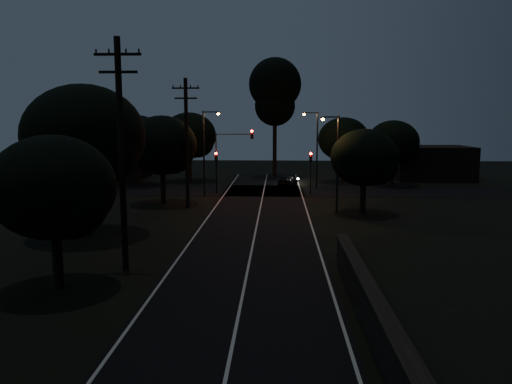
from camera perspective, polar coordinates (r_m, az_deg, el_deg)
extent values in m
cube|color=black|center=(31.22, -0.16, -5.06)|extent=(8.00, 70.00, 0.02)
cube|color=black|center=(50.88, 0.90, 0.15)|extent=(60.00, 8.00, 0.02)
cube|color=beige|center=(31.22, -0.16, -5.03)|extent=(0.12, 70.00, 0.01)
cube|color=beige|center=(31.62, -6.99, -4.92)|extent=(0.12, 70.00, 0.01)
cube|color=beige|center=(31.27, 6.74, -5.07)|extent=(0.12, 70.00, 0.01)
cube|color=black|center=(13.08, 17.13, -17.82)|extent=(0.55, 26.00, 0.10)
cylinder|color=black|center=(24.56, -15.12, 3.99)|extent=(0.30, 0.30, 11.00)
cube|color=black|center=(24.68, -15.55, 14.93)|extent=(2.20, 0.12, 0.12)
cube|color=black|center=(24.59, -15.47, 13.08)|extent=(1.80, 0.12, 0.12)
cylinder|color=black|center=(41.07, -7.93, 5.47)|extent=(0.30, 0.30, 10.50)
cube|color=black|center=(41.10, -8.06, 11.68)|extent=(2.20, 0.12, 0.12)
cube|color=black|center=(41.06, -8.03, 10.56)|extent=(1.80, 0.12, 0.12)
cylinder|color=black|center=(23.21, -21.72, -7.28)|extent=(0.44, 0.44, 2.45)
ellipsoid|color=black|center=(22.60, -22.15, 0.51)|extent=(5.20, 5.20, 4.42)
sphere|color=black|center=(21.84, -20.47, -1.04)|extent=(3.12, 3.12, 3.12)
cylinder|color=black|center=(33.07, -18.67, -1.72)|extent=(0.44, 0.44, 3.44)
ellipsoid|color=black|center=(32.62, -19.03, 6.10)|extent=(7.43, 7.43, 6.31)
sphere|color=black|center=(31.50, -17.26, 4.76)|extent=(4.46, 4.46, 4.46)
cylinder|color=black|center=(43.88, -10.57, 0.53)|extent=(0.44, 0.44, 2.80)
ellipsoid|color=black|center=(43.55, -10.70, 5.27)|extent=(5.96, 5.96, 5.07)
sphere|color=black|center=(42.77, -9.49, 4.45)|extent=(3.58, 3.58, 3.58)
cylinder|color=black|center=(59.55, -7.58, 2.70)|extent=(0.44, 0.44, 2.96)
ellipsoid|color=black|center=(59.30, -7.65, 6.42)|extent=(6.35, 6.35, 5.40)
sphere|color=black|center=(58.51, -6.67, 5.79)|extent=(3.81, 3.81, 3.81)
cylinder|color=black|center=(56.79, -13.26, 2.23)|extent=(0.44, 0.44, 2.86)
ellipsoid|color=black|center=(56.53, -13.38, 5.95)|extent=(6.03, 6.03, 5.13)
sphere|color=black|center=(55.70, -12.48, 5.33)|extent=(3.62, 3.62, 3.62)
cylinder|color=black|center=(59.12, 9.89, 2.50)|extent=(0.44, 0.44, 2.75)
ellipsoid|color=black|center=(58.88, 9.97, 5.98)|extent=(5.91, 5.91, 5.02)
sphere|color=black|center=(58.46, 11.04, 5.35)|extent=(3.54, 3.54, 3.54)
cylinder|color=black|center=(57.06, 15.25, 2.07)|extent=(0.44, 0.44, 2.64)
ellipsoid|color=black|center=(56.81, 15.39, 5.51)|extent=(5.63, 5.63, 4.78)
sphere|color=black|center=(56.52, 16.47, 4.88)|extent=(3.38, 3.38, 3.38)
cylinder|color=black|center=(39.37, 12.11, -0.67)|extent=(0.44, 0.44, 2.42)
ellipsoid|color=black|center=(39.01, 12.25, 3.89)|extent=(5.14, 5.14, 4.37)
sphere|color=black|center=(38.71, 13.67, 3.05)|extent=(3.08, 3.08, 3.08)
cylinder|color=black|center=(63.42, 2.15, 5.46)|extent=(0.50, 0.50, 8.16)
sphere|color=black|center=(63.49, 2.19, 12.23)|extent=(6.53, 6.53, 6.53)
sphere|color=black|center=(63.37, 2.17, 9.82)|extent=(5.04, 5.04, 5.04)
cube|color=black|center=(64.23, -17.00, 3.46)|extent=(10.00, 8.00, 4.40)
cube|color=black|center=(64.31, 19.34, 3.18)|extent=(9.00, 7.00, 4.00)
cylinder|color=black|center=(49.04, -4.55, 1.69)|extent=(0.12, 0.12, 3.20)
cube|color=black|center=(48.85, -4.58, 4.08)|extent=(0.28, 0.22, 0.90)
sphere|color=#FF0705|center=(48.70, -4.60, 4.42)|extent=(0.22, 0.22, 0.22)
cylinder|color=black|center=(48.77, 6.24, 1.63)|extent=(0.12, 0.12, 3.20)
cube|color=black|center=(48.58, 6.28, 4.04)|extent=(0.28, 0.22, 0.90)
sphere|color=#FF0705|center=(48.43, 6.30, 4.38)|extent=(0.22, 0.22, 0.22)
cylinder|color=black|center=(48.95, -4.56, 2.74)|extent=(0.12, 0.12, 5.00)
cube|color=black|center=(48.43, -0.47, 6.62)|extent=(0.28, 0.22, 0.90)
sphere|color=#FF0705|center=(48.29, -0.48, 6.97)|extent=(0.22, 0.22, 0.22)
cube|color=black|center=(48.55, -2.54, 6.62)|extent=(3.50, 0.08, 0.08)
cylinder|color=black|center=(46.97, -5.98, 4.32)|extent=(0.16, 0.16, 8.00)
cube|color=black|center=(46.77, -5.19, 9.10)|extent=(1.40, 0.10, 0.10)
cube|color=black|center=(46.68, -4.33, 9.05)|extent=(0.35, 0.22, 0.12)
sphere|color=orange|center=(46.68, -4.32, 8.93)|extent=(0.26, 0.26, 0.26)
cylinder|color=black|center=(52.60, 6.99, 4.73)|extent=(0.16, 0.16, 8.00)
cube|color=black|center=(52.46, 6.29, 8.99)|extent=(1.40, 0.10, 0.10)
cube|color=black|center=(52.42, 5.52, 8.95)|extent=(0.35, 0.22, 0.12)
sphere|color=orange|center=(52.41, 5.52, 8.84)|extent=(0.26, 0.26, 0.26)
cylinder|color=black|center=(38.77, 9.30, 3.05)|extent=(0.16, 0.16, 7.50)
cube|color=black|center=(38.55, 8.54, 8.47)|extent=(1.20, 0.10, 0.10)
cube|color=black|center=(38.49, 7.64, 8.42)|extent=(0.35, 0.22, 0.12)
sphere|color=orange|center=(38.49, 7.63, 8.27)|extent=(0.26, 0.26, 0.26)
imported|color=black|center=(54.76, 3.69, 1.34)|extent=(2.54, 3.79, 1.20)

